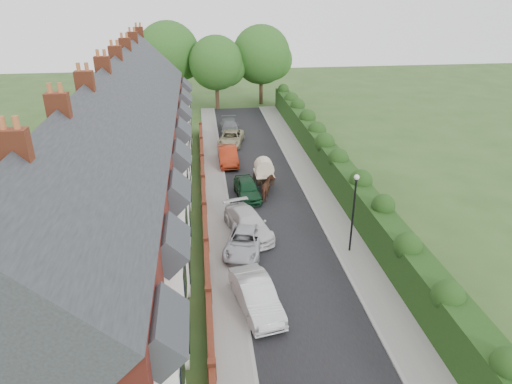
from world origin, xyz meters
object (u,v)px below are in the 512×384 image
at_px(lamppost, 354,204).
at_px(horse, 268,189).
at_px(car_silver_a, 256,296).
at_px(car_red, 228,155).
at_px(car_green, 247,189).
at_px(car_white, 248,224).
at_px(horse_cart, 264,171).
at_px(car_silver_b, 244,241).
at_px(car_grey, 230,126).
at_px(car_beige, 231,138).

relative_size(lamppost, horse, 2.55).
distance_m(car_silver_a, car_red, 20.63).
relative_size(car_green, car_red, 0.92).
distance_m(lamppost, horse, 9.35).
distance_m(car_white, horse_cart, 7.65).
xyz_separation_m(lamppost, car_white, (-5.96, 3.00, -2.54)).
bearing_deg(car_red, car_silver_a, -90.83).
bearing_deg(car_green, horse, -20.68).
bearing_deg(lamppost, car_silver_b, 171.12).
xyz_separation_m(car_silver_b, horse_cart, (2.52, 9.33, 0.75)).
distance_m(car_silver_a, car_green, 13.23).
xyz_separation_m(car_grey, horse, (1.67, -17.25, 0.15)).
relative_size(car_silver_a, car_beige, 0.98).
xyz_separation_m(car_silver_a, car_red, (-0.03, 20.63, -0.01)).
distance_m(car_silver_b, horse_cart, 9.69).
bearing_deg(car_white, car_beige, 74.31).
relative_size(car_green, horse_cart, 1.26).
distance_m(lamppost, car_green, 10.48).
distance_m(car_white, car_green, 5.63).
xyz_separation_m(car_silver_a, car_green, (0.95, 13.20, -0.05)).
bearing_deg(lamppost, horse, 115.45).
xyz_separation_m(car_red, car_grey, (0.85, 9.37, -0.07)).
height_order(car_silver_b, horse, horse).
bearing_deg(car_grey, car_beige, -91.08).
height_order(lamppost, car_beige, lamppost).
relative_size(car_silver_b, car_red, 1.00).
relative_size(car_green, car_beige, 0.89).
relative_size(car_silver_a, car_green, 1.10).
distance_m(car_silver_b, car_red, 15.03).
height_order(car_silver_a, car_silver_b, car_silver_a).
bearing_deg(car_silver_a, car_red, 78.64).
relative_size(car_beige, horse_cart, 1.43).
height_order(car_white, horse, horse).
height_order(car_silver_b, horse_cart, horse_cart).
bearing_deg(car_silver_b, horse_cart, 89.20).
xyz_separation_m(lamppost, car_red, (-6.40, 16.03, -2.53)).
distance_m(lamppost, car_grey, 26.13).
bearing_deg(car_red, car_green, -83.36).
bearing_deg(car_silver_b, car_grey, 102.34).
bearing_deg(lamppost, car_white, 153.29).
height_order(car_white, car_red, car_red).
bearing_deg(car_silver_b, car_white, 91.96).
height_order(car_green, car_red, car_red).
height_order(car_white, car_beige, car_white).
relative_size(car_red, car_beige, 0.96).
height_order(car_silver_a, car_red, car_silver_a).
bearing_deg(car_grey, horse, -83.25).
bearing_deg(horse, horse_cart, -74.07).
bearing_deg(car_grey, car_silver_a, -90.35).
xyz_separation_m(car_silver_b, horse, (2.52, 7.15, 0.20)).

